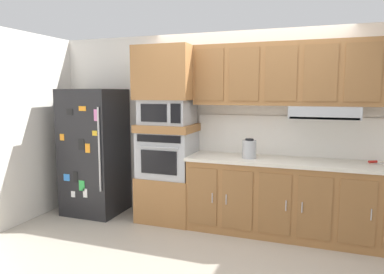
# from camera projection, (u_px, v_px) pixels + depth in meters

# --- Properties ---
(ground_plane) EXTENTS (9.60, 9.60, 0.00)m
(ground_plane) POSITION_uv_depth(u_px,v_px,m) (225.00, 253.00, 3.78)
(ground_plane) COLOR #B2A899
(back_kitchen_wall) EXTENTS (6.20, 0.12, 2.50)m
(back_kitchen_wall) POSITION_uv_depth(u_px,v_px,m) (247.00, 128.00, 4.66)
(back_kitchen_wall) COLOR silver
(back_kitchen_wall) RESTS_ON ground
(side_panel_left) EXTENTS (0.12, 7.10, 2.50)m
(side_panel_left) POSITION_uv_depth(u_px,v_px,m) (16.00, 129.00, 4.55)
(side_panel_left) COLOR silver
(side_panel_left) RESTS_ON ground
(refrigerator) EXTENTS (0.76, 0.73, 1.76)m
(refrigerator) POSITION_uv_depth(u_px,v_px,m) (95.00, 151.00, 4.99)
(refrigerator) COLOR black
(refrigerator) RESTS_ON ground
(oven_base_cabinet) EXTENTS (0.74, 0.62, 0.60)m
(oven_base_cabinet) POSITION_uv_depth(u_px,v_px,m) (168.00, 197.00, 4.77)
(oven_base_cabinet) COLOR #996638
(oven_base_cabinet) RESTS_ON ground
(built_in_oven) EXTENTS (0.70, 0.62, 0.60)m
(built_in_oven) POSITION_uv_depth(u_px,v_px,m) (168.00, 154.00, 4.69)
(built_in_oven) COLOR #A8AAAF
(built_in_oven) RESTS_ON oven_base_cabinet
(appliance_mid_shelf) EXTENTS (0.74, 0.62, 0.10)m
(appliance_mid_shelf) POSITION_uv_depth(u_px,v_px,m) (168.00, 128.00, 4.65)
(appliance_mid_shelf) COLOR #996638
(appliance_mid_shelf) RESTS_ON built_in_oven
(microwave) EXTENTS (0.64, 0.54, 0.32)m
(microwave) POSITION_uv_depth(u_px,v_px,m) (167.00, 112.00, 4.62)
(microwave) COLOR #A8AAAF
(microwave) RESTS_ON appliance_mid_shelf
(appliance_upper_cabinet) EXTENTS (0.74, 0.62, 0.68)m
(appliance_upper_cabinet) POSITION_uv_depth(u_px,v_px,m) (167.00, 73.00, 4.56)
(appliance_upper_cabinet) COLOR #996638
(appliance_upper_cabinet) RESTS_ON microwave
(lower_cabinet_run) EXTENTS (3.01, 0.63, 0.88)m
(lower_cabinet_run) POSITION_uv_depth(u_px,v_px,m) (315.00, 202.00, 4.12)
(lower_cabinet_run) COLOR #996638
(lower_cabinet_run) RESTS_ON ground
(countertop_slab) EXTENTS (3.05, 0.64, 0.04)m
(countertop_slab) POSITION_uv_depth(u_px,v_px,m) (316.00, 163.00, 4.07)
(countertop_slab) COLOR silver
(countertop_slab) RESTS_ON lower_cabinet_run
(backsplash_panel) EXTENTS (3.05, 0.02, 0.50)m
(backsplash_panel) POSITION_uv_depth(u_px,v_px,m) (317.00, 137.00, 4.30)
(backsplash_panel) COLOR white
(backsplash_panel) RESTS_ON countertop_slab
(upper_cabinet_with_hood) EXTENTS (3.01, 0.48, 0.88)m
(upper_cabinet_with_hood) POSITION_uv_depth(u_px,v_px,m) (321.00, 76.00, 4.05)
(upper_cabinet_with_hood) COLOR #996638
(upper_cabinet_with_hood) RESTS_ON backsplash_panel
(screwdriver) EXTENTS (0.16, 0.16, 0.03)m
(screwdriver) POSITION_uv_depth(u_px,v_px,m) (373.00, 162.00, 3.98)
(screwdriver) COLOR red
(screwdriver) RESTS_ON countertop_slab
(electric_kettle) EXTENTS (0.17, 0.17, 0.24)m
(electric_kettle) POSITION_uv_depth(u_px,v_px,m) (249.00, 149.00, 4.26)
(electric_kettle) COLOR #A8AAAF
(electric_kettle) RESTS_ON countertop_slab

